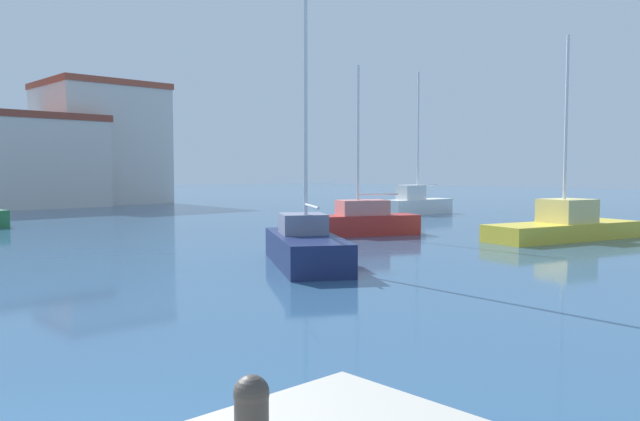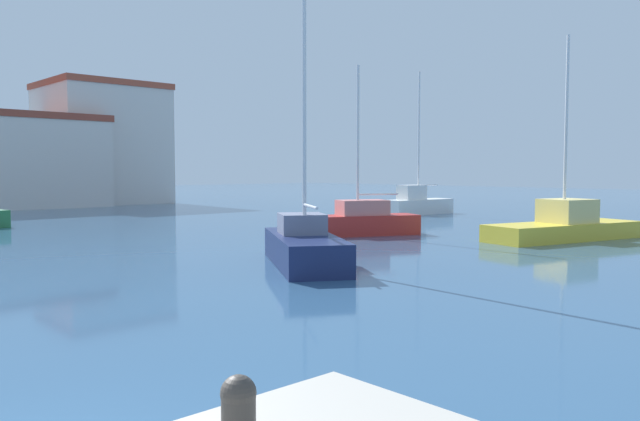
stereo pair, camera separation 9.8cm
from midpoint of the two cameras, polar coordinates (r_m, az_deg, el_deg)
The scene contains 8 objects.
water at distance 30.01m, azimuth -10.43°, elevation -1.72°, with size 160.00×160.00×0.00m, color #2D5175.
mooring_bollard at distance 4.23m, azimuth -6.77°, elevation -17.81°, with size 0.24×0.24×0.52m.
sailboat_yellow_behind_lamppost at distance 27.00m, azimuth 21.54°, elevation -1.32°, with size 7.40×3.72×8.15m.
sailboat_red_near_pier at distance 26.96m, azimuth 3.65°, elevation -0.94°, with size 5.45×3.61×7.27m.
sailboat_white_distant_north at distance 40.26m, azimuth 8.93°, elevation 0.66°, with size 5.22×1.92×9.03m.
sailboat_navy_center_channel at distance 18.37m, azimuth -1.30°, elevation -3.18°, with size 4.26×5.43×9.24m.
harbor_office at distance 51.18m, azimuth -26.86°, elevation 4.09°, with size 14.03×6.51×7.00m.
waterfront_apartments at distance 56.36m, azimuth -19.25°, elevation 5.77°, with size 9.14×8.68×10.08m.
Camera 2 is at (-1.02, -5.23, 2.79)m, focal length 35.00 mm.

